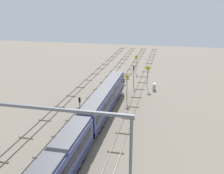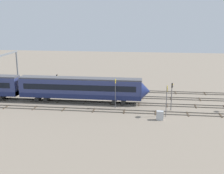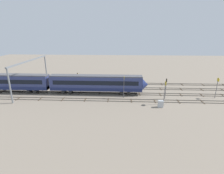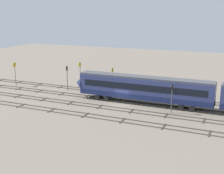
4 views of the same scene
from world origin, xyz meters
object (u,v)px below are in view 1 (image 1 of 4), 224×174
speed_sign_mid_trackside (127,84)px  speed_sign_far_trackside (136,61)px  overhead_gantry (48,122)px  signal_light_trackside_approach (80,107)px  relay_cabinet (154,87)px  speed_sign_near_foreground (148,74)px  signal_light_trackside_departure (134,73)px

speed_sign_mid_trackside → speed_sign_far_trackside: 22.73m
overhead_gantry → signal_light_trackside_approach: 13.30m
speed_sign_far_trackside → relay_cabinet: size_ratio=3.41×
speed_sign_near_foreground → speed_sign_far_trackside: speed_sign_near_foreground is taller
overhead_gantry → speed_sign_mid_trackside: overhead_gantry is taller
overhead_gantry → relay_cabinet: size_ratio=13.50×
speed_sign_near_foreground → relay_cabinet: bearing=-121.4°
speed_sign_near_foreground → signal_light_trackside_approach: (-21.90, 9.49, -0.49)m
speed_sign_near_foreground → speed_sign_mid_trackside: (-9.07, 3.52, -0.14)m
overhead_gantry → relay_cabinet: 35.76m
speed_sign_far_trackside → speed_sign_mid_trackside: bearing=-177.4°
signal_light_trackside_departure → relay_cabinet: bearing=-112.4°
speed_sign_near_foreground → signal_light_trackside_approach: size_ratio=1.13×
speed_sign_mid_trackside → speed_sign_far_trackside: (22.71, 1.04, -0.05)m
speed_sign_near_foreground → relay_cabinet: 3.54m
speed_sign_mid_trackside → relay_cabinet: size_ratio=3.63×
overhead_gantry → speed_sign_far_trackside: (48.40, -4.27, -3.03)m
speed_sign_mid_trackside → speed_sign_far_trackside: speed_sign_mid_trackside is taller
speed_sign_far_trackside → signal_light_trackside_approach: bearing=172.1°
speed_sign_mid_trackside → relay_cabinet: 9.96m
relay_cabinet → speed_sign_mid_trackside: bearing=146.4°
overhead_gantry → signal_light_trackside_approach: overhead_gantry is taller
speed_sign_near_foreground → speed_sign_far_trackside: bearing=18.5°
signal_light_trackside_approach → overhead_gantry: bearing=-177.1°
overhead_gantry → speed_sign_mid_trackside: size_ratio=3.71×
speed_sign_near_foreground → signal_light_trackside_approach: speed_sign_near_foreground is taller
speed_sign_far_trackside → signal_light_trackside_approach: speed_sign_far_trackside is taller
speed_sign_near_foreground → speed_sign_far_trackside: (13.64, 4.56, -0.19)m
overhead_gantry → signal_light_trackside_departure: 36.38m
speed_sign_mid_trackside → signal_light_trackside_departure: speed_sign_mid_trackside is taller
signal_light_trackside_approach → signal_light_trackside_departure: signal_light_trackside_departure is taller
overhead_gantry → speed_sign_near_foreground: overhead_gantry is taller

